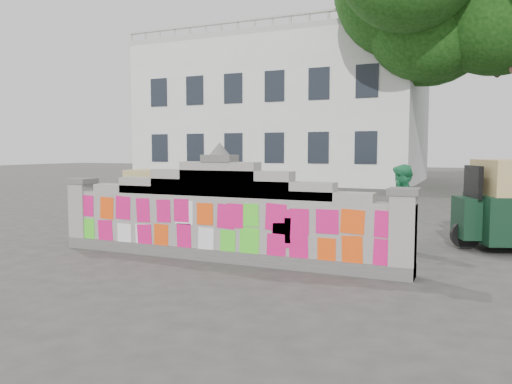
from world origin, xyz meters
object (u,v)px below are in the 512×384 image
cyclist_rider (221,198)px  rickshaw_left (169,195)px  pedestrian (401,209)px  cyclist_bike (221,212)px

cyclist_rider → rickshaw_left: cyclist_rider is taller
cyclist_rider → pedestrian: bearing=-112.5°
cyclist_bike → cyclist_rider: 0.31m
cyclist_rider → cyclist_bike: bearing=-0.0°
cyclist_bike → rickshaw_left: 2.14m
cyclist_bike → rickshaw_left: size_ratio=0.68×
cyclist_rider → rickshaw_left: size_ratio=0.60×
cyclist_rider → pedestrian: size_ratio=0.95×
cyclist_bike → cyclist_rider: (0.00, 0.00, 0.31)m
cyclist_bike → rickshaw_left: rickshaw_left is taller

